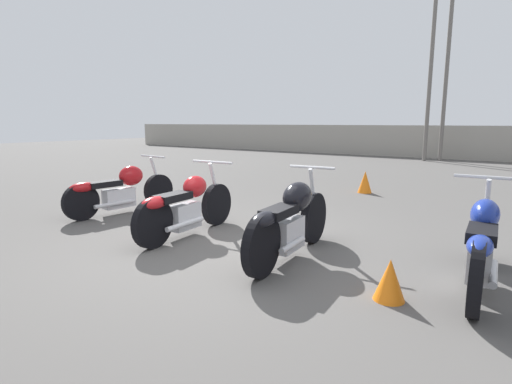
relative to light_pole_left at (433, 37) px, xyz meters
The scene contains 10 objects.
ground_plane 14.81m from the light_pole_left, 86.86° to the right, with size 60.00×60.00×0.00m, color #514F4C.
fence_back 4.46m from the light_pole_left, 59.43° to the left, with size 40.00×0.04×1.45m.
light_pole_left is the anchor object (origin of this frame).
light_pole_right 0.70m from the light_pole_left, 33.01° to the left, with size 0.70×0.35×9.01m.
motorcycle_slot_0 14.21m from the light_pole_left, 98.87° to the right, with size 0.71×2.15×0.98m.
motorcycle_slot_1 14.41m from the light_pole_left, 90.39° to the right, with size 0.72×2.03×1.02m.
motorcycle_slot_2 14.45m from the light_pole_left, 83.38° to the right, with size 0.61×2.09×1.04m.
motorcycle_slot_3 14.51m from the light_pole_left, 75.21° to the right, with size 0.69×2.09×1.03m.
traffic_cone_near 15.17m from the light_pole_left, 78.40° to the right, with size 0.28×0.28×0.39m.
traffic_cone_far 10.02m from the light_pole_left, 85.39° to the right, with size 0.32×0.32×0.50m.
Camera 1 is at (3.11, -3.65, 1.60)m, focal length 28.00 mm.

